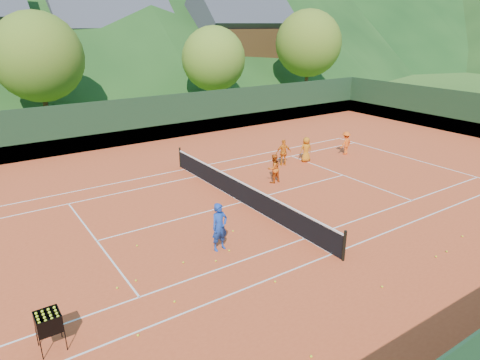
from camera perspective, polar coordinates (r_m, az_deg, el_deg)
ground at (r=18.94m, az=0.24°, el=-3.03°), size 400.00×400.00×0.00m
clay_court at (r=18.93m, az=0.24°, el=-3.00°), size 40.00×24.00×0.02m
coach at (r=14.78m, az=-2.75°, el=-6.26°), size 0.67×0.47×1.72m
student_a at (r=21.10m, az=4.51°, el=1.54°), size 0.72×0.57×1.45m
student_b at (r=23.76m, az=5.84°, el=3.66°), size 0.93×0.62×1.47m
student_c at (r=24.58m, az=8.79°, el=4.04°), size 0.78×0.60×1.43m
student_d at (r=26.49m, az=13.92°, el=4.81°), size 0.97×0.66×1.39m
tennis_ball_0 at (r=13.83m, az=18.41°, el=-13.35°), size 0.07×0.07×0.07m
tennis_ball_1 at (r=17.93m, az=27.52°, el=-6.68°), size 0.07×0.07×0.07m
tennis_ball_2 at (r=11.76m, az=-13.45°, el=-19.49°), size 0.07×0.07×0.07m
tennis_ball_5 at (r=15.74m, az=-13.58°, el=-8.51°), size 0.07×0.07×0.07m
tennis_ball_7 at (r=12.70m, az=-8.73°, el=-15.73°), size 0.07×0.07×0.07m
tennis_ball_8 at (r=13.81m, az=-13.71°, el=-12.89°), size 0.07×0.07×0.07m
tennis_ball_9 at (r=16.08m, az=24.68°, el=-9.26°), size 0.07×0.07×0.07m
tennis_ball_10 at (r=14.45m, az=-7.56°, el=-10.85°), size 0.07×0.07×0.07m
tennis_ball_11 at (r=16.57m, az=25.85°, el=-8.56°), size 0.07×0.07×0.07m
tennis_ball_13 at (r=11.05m, az=9.47°, el=-22.19°), size 0.07×0.07×0.07m
tennis_ball_14 at (r=13.43m, az=4.70°, el=-13.34°), size 0.07×0.07×0.07m
tennis_ball_15 at (r=15.84m, az=-3.15°, el=-7.73°), size 0.07×0.07×0.07m
tennis_ball_16 at (r=15.01m, az=-1.45°, el=-9.38°), size 0.07×0.07×0.07m
tennis_ball_17 at (r=14.44m, az=-3.23°, el=-10.71°), size 0.07×0.07×0.07m
tennis_ball_18 at (r=13.61m, az=-16.06°, el=-13.66°), size 0.07×0.07×0.07m
tennis_ball_19 at (r=16.31m, az=-0.94°, el=-6.82°), size 0.07×0.07×0.07m
court_lines at (r=18.93m, az=0.24°, el=-2.96°), size 23.83×11.03×0.00m
tennis_net at (r=18.74m, az=0.25°, el=-1.56°), size 0.10×12.07×1.10m
perimeter_fence at (r=18.48m, az=0.25°, el=0.59°), size 40.40×24.24×3.00m
ball_hopper at (r=11.64m, az=-24.18°, el=-16.95°), size 0.57×0.57×1.00m
chalet_mid at (r=50.96m, az=-16.69°, el=16.56°), size 12.65×8.82×11.45m
chalet_right at (r=53.51m, az=-0.22°, el=17.78°), size 11.50×8.82×11.91m
tree_b at (r=34.93m, az=-25.31°, el=14.59°), size 6.40×6.40×8.40m
tree_c at (r=38.93m, az=-3.52°, el=15.81°), size 5.60×5.60×7.35m
tree_d at (r=46.89m, az=9.10°, el=17.53°), size 6.80×6.80×8.93m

